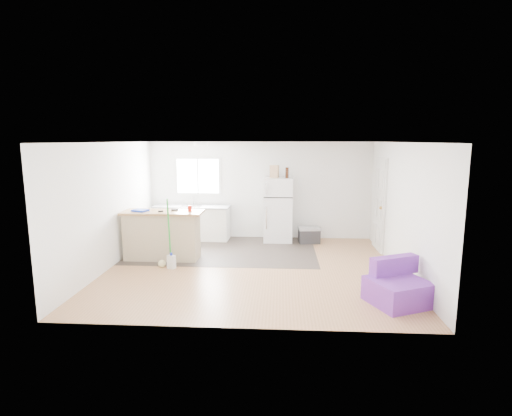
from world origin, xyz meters
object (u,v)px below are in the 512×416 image
(cardboard_box, at_px, (274,172))
(purple_seat, at_px, (397,288))
(peninsula, at_px, (162,235))
(refrigerator, at_px, (278,210))
(cooler, at_px, (309,235))
(bottle_left, at_px, (287,173))
(red_cup, at_px, (190,208))
(kitchen_cabinets, at_px, (192,222))
(cleaner_jug, at_px, (171,262))
(bottle_right, at_px, (287,173))
(mop, at_px, (164,255))
(blue_tray, at_px, (140,210))

(cardboard_box, bearing_deg, purple_seat, -62.14)
(peninsula, relative_size, refrigerator, 1.06)
(cooler, height_order, cardboard_box, cardboard_box)
(bottle_left, bearing_deg, red_cup, -141.52)
(kitchen_cabinets, bearing_deg, refrigerator, 1.16)
(cleaner_jug, xyz_separation_m, bottle_right, (2.23, 2.24, 1.54))
(purple_seat, bearing_deg, refrigerator, 92.43)
(mop, xyz_separation_m, bottle_left, (2.40, 2.12, 1.44))
(mop, height_order, bottle_left, bottle_left)
(cooler, distance_m, cardboard_box, 1.73)
(refrigerator, relative_size, cooler, 2.82)
(refrigerator, distance_m, red_cup, 2.43)
(cleaner_jug, relative_size, bottle_left, 1.25)
(peninsula, bearing_deg, kitchen_cabinets, 82.34)
(peninsula, relative_size, bottle_left, 6.57)
(purple_seat, xyz_separation_m, bottle_left, (-1.64, 3.63, 1.43))
(mop, distance_m, blue_tray, 1.10)
(mop, distance_m, red_cup, 1.08)
(kitchen_cabinets, bearing_deg, bottle_right, 0.24)
(cooler, xyz_separation_m, mop, (-2.95, -2.00, 0.03))
(purple_seat, height_order, blue_tray, blue_tray)
(bottle_left, bearing_deg, kitchen_cabinets, 177.85)
(kitchen_cabinets, xyz_separation_m, bottle_left, (2.33, -0.09, 1.25))
(cleaner_jug, relative_size, blue_tray, 1.04)
(purple_seat, distance_m, cardboard_box, 4.39)
(peninsula, height_order, cleaner_jug, peninsula)
(blue_tray, bearing_deg, cleaner_jug, -37.33)
(cardboard_box, height_order, bottle_right, cardboard_box)
(cardboard_box, bearing_deg, mop, -134.32)
(cardboard_box, bearing_deg, bottle_left, -5.96)
(refrigerator, distance_m, bottle_left, 0.92)
(peninsula, xyz_separation_m, cardboard_box, (2.28, 1.64, 1.19))
(peninsula, xyz_separation_m, cooler, (3.13, 1.48, -0.31))
(cleaner_jug, bearing_deg, peninsula, 141.27)
(kitchen_cabinets, xyz_separation_m, blue_tray, (-0.67, -1.73, 0.60))
(red_cup, height_order, bottle_right, bottle_right)
(mop, bearing_deg, cardboard_box, 34.71)
(bottle_right, bearing_deg, bottle_left, 178.60)
(kitchen_cabinets, xyz_separation_m, peninsula, (-0.25, -1.69, 0.08))
(refrigerator, bearing_deg, cleaner_jug, -131.39)
(peninsula, height_order, refrigerator, refrigerator)
(peninsula, xyz_separation_m, purple_seat, (4.21, -2.03, -0.27))
(peninsula, bearing_deg, cleaner_jug, -60.31)
(cooler, distance_m, blue_tray, 3.95)
(red_cup, bearing_deg, bottle_right, 38.37)
(mop, bearing_deg, cooler, 23.15)
(bottle_left, xyz_separation_m, bottle_right, (0.01, -0.00, 0.00))
(peninsula, height_order, cardboard_box, cardboard_box)
(purple_seat, bearing_deg, cooler, 83.07)
(cleaner_jug, relative_size, cardboard_box, 1.04)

